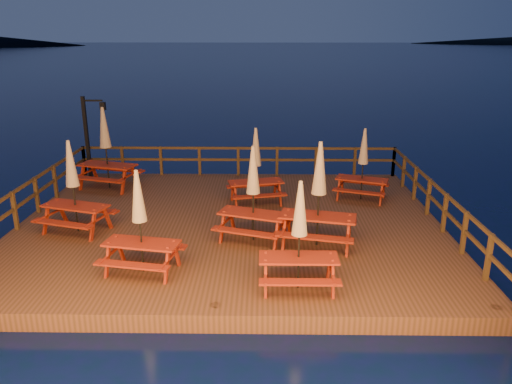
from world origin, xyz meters
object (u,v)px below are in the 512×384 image
picnic_table_0 (256,165)px  picnic_table_1 (319,193)px  lamp_post (90,130)px  picnic_table_2 (299,234)px

picnic_table_0 → picnic_table_1: (1.61, -3.25, 0.15)m
lamp_post → picnic_table_2: 11.00m
lamp_post → picnic_table_1: (7.72, -6.18, -0.39)m
picnic_table_0 → picnic_table_1: size_ratio=0.90×
picnic_table_0 → picnic_table_2: (0.98, -5.47, -0.02)m
picnic_table_0 → picnic_table_1: picnic_table_1 is taller
lamp_post → picnic_table_2: (7.09, -8.40, -0.56)m
lamp_post → picnic_table_0: size_ratio=1.24×
lamp_post → picnic_table_1: 9.89m
picnic_table_1 → picnic_table_2: size_ratio=1.14×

